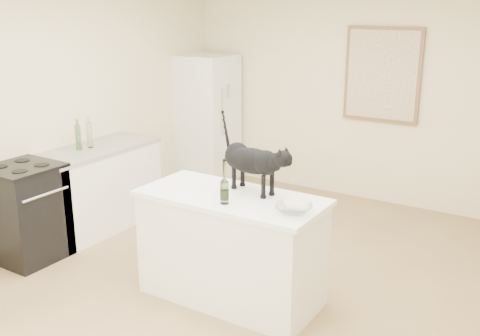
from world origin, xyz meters
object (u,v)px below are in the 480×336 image
stove (26,214)px  glass_bowl (294,209)px  fridge (207,119)px  black_cat (252,164)px  wine_bottle (224,184)px

stove → glass_bowl: (2.65, 0.32, 0.48)m
fridge → black_cat: bearing=-48.1°
glass_bowl → wine_bottle: bearing=-169.4°
stove → wine_bottle: 2.20m
black_cat → fridge: bearing=145.2°
stove → wine_bottle: (2.11, 0.22, 0.60)m
stove → wine_bottle: bearing=5.8°
wine_bottle → glass_bowl: 0.56m
fridge → wine_bottle: fridge is taller
stove → fridge: fridge is taller
fridge → wine_bottle: 3.46m
stove → glass_bowl: glass_bowl is taller
fridge → black_cat: size_ratio=2.59×
stove → fridge: 2.98m
wine_bottle → stove: bearing=-174.2°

